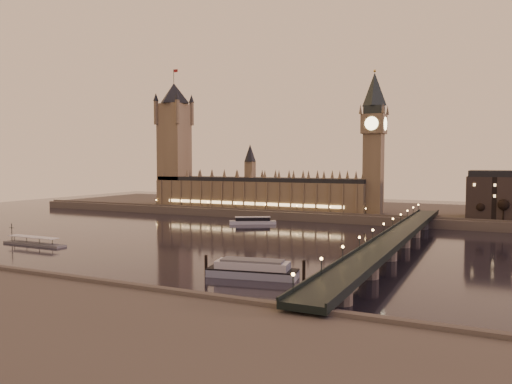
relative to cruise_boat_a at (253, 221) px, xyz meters
The scene contains 11 objects.
ground 73.41m from the cruise_boat_a, 74.83° to the right, with size 700.00×700.00×0.00m, color black.
far_embankment 106.26m from the cruise_boat_a, 62.42° to the left, with size 560.00×130.00×6.00m, color #423D35.
palace_of_westminster 57.72m from the cruise_boat_a, 112.64° to the left, with size 180.00×26.62×52.00m.
victoria_tower 129.27m from the cruise_boat_a, 153.53° to the left, with size 31.68×31.68×118.00m.
big_ben 108.05m from the cruise_boat_a, 34.43° to the left, with size 17.68×17.68×104.00m.
westminster_bridge 131.55m from the cruise_boat_a, 32.58° to the right, with size 13.20×260.00×15.30m.
bare_tree_0 149.99m from the cruise_boat_a, 14.80° to the left, with size 6.08×6.08×12.36m.
bare_tree_1 163.70m from the cruise_boat_a, 13.53° to the left, with size 6.08×6.08×12.36m.
cruise_boat_a is the anchor object (origin of this frame).
moored_barge 162.00m from the cruise_boat_a, 64.00° to the right, with size 39.33×15.58×7.32m.
pontoon_pier 144.91m from the cruise_boat_a, 116.63° to the right, with size 39.64×6.61×10.57m.
Camera 1 is at (133.89, -242.65, 43.78)m, focal length 35.00 mm.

